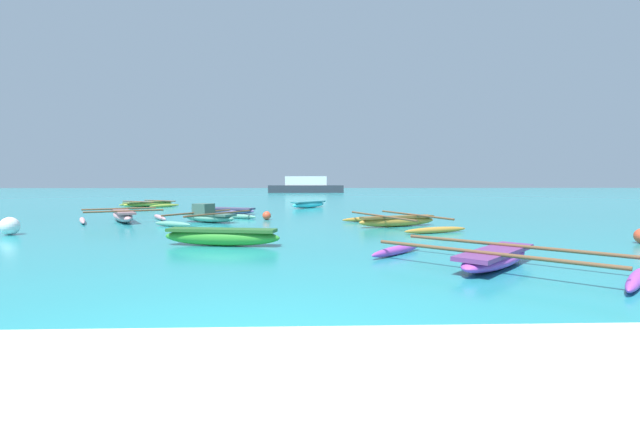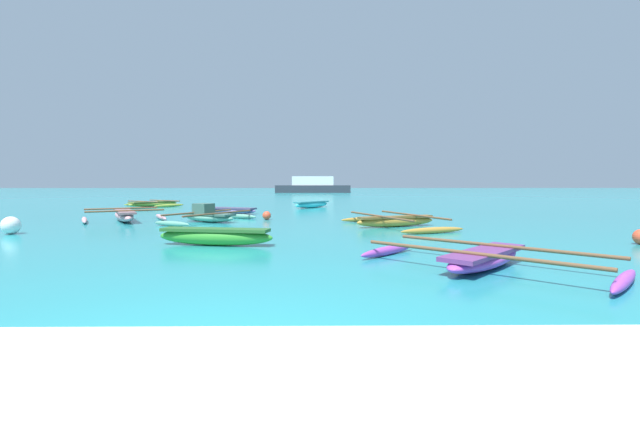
{
  "view_description": "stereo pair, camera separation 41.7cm",
  "coord_description": "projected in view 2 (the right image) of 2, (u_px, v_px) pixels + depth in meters",
  "views": [
    {
      "loc": [
        0.68,
        -3.33,
        1.61
      ],
      "look_at": [
        1.32,
        15.32,
        0.25
      ],
      "focal_mm": 24.0,
      "sensor_mm": 36.0,
      "label": 1
    },
    {
      "loc": [
        1.1,
        -3.34,
        1.61
      ],
      "look_at": [
        1.32,
        15.32,
        0.25
      ],
      "focal_mm": 24.0,
      "sensor_mm": 36.0,
      "label": 2
    }
  ],
  "objects": [
    {
      "name": "ground_plane",
      "position": [
        179.0,
        383.0,
        3.44
      ],
      "size": [
        240.0,
        240.0,
        0.0
      ],
      "color": "teal"
    },
    {
      "name": "mooring_buoy_2",
      "position": [
        267.0,
        215.0,
        18.48
      ],
      "size": [
        0.37,
        0.37,
        0.37
      ],
      "color": "#E54C2D",
      "rests_on": "ground_plane"
    },
    {
      "name": "moored_boat_7",
      "position": [
        484.0,
        258.0,
        8.03
      ],
      "size": [
        4.62,
        4.53,
        0.39
      ],
      "rotation": [
        0.0,
        0.0,
        0.81
      ],
      "color": "purple",
      "rests_on": "ground_plane"
    },
    {
      "name": "mooring_buoy_1",
      "position": [
        11.0,
        225.0,
        13.31
      ],
      "size": [
        0.55,
        0.55,
        0.55
      ],
      "color": "white",
      "rests_on": "ground_plane"
    },
    {
      "name": "moored_boat_5",
      "position": [
        124.0,
        215.0,
        17.9
      ],
      "size": [
        3.93,
        3.77,
        0.51
      ],
      "rotation": [
        0.0,
        0.0,
        -1.07
      ],
      "color": "#D0969E",
      "rests_on": "ground_plane"
    },
    {
      "name": "distant_ferry",
      "position": [
        313.0,
        186.0,
        66.56
      ],
      "size": [
        11.59,
        2.55,
        2.55
      ],
      "color": "#2D333D",
      "rests_on": "ground_plane"
    },
    {
      "name": "moored_boat_1",
      "position": [
        232.0,
        210.0,
        21.97
      ],
      "size": [
        2.8,
        1.71,
        0.32
      ],
      "rotation": [
        0.0,
        0.0,
        -0.39
      ],
      "color": "slate",
      "rests_on": "ground_plane"
    },
    {
      "name": "moored_boat_4",
      "position": [
        208.0,
        216.0,
        17.39
      ],
      "size": [
        3.55,
        4.44,
        0.75
      ],
      "rotation": [
        0.0,
        0.0,
        -0.51
      ],
      "color": "#5C9E87",
      "rests_on": "ground_plane"
    },
    {
      "name": "moored_boat_6",
      "position": [
        154.0,
        204.0,
        28.93
      ],
      "size": [
        4.12,
        3.82,
        0.39
      ],
      "rotation": [
        0.0,
        0.0,
        0.98
      ],
      "color": "#9EB03E",
      "rests_on": "ground_plane"
    },
    {
      "name": "moored_boat_3",
      "position": [
        396.0,
        221.0,
        15.52
      ],
      "size": [
        3.85,
        5.13,
        0.45
      ],
      "rotation": [
        0.0,
        0.0,
        0.37
      ],
      "color": "#B58331",
      "rests_on": "ground_plane"
    },
    {
      "name": "moored_boat_0",
      "position": [
        312.0,
        204.0,
        27.17
      ],
      "size": [
        2.43,
        2.78,
        0.41
      ],
      "rotation": [
        0.0,
        0.0,
        0.89
      ],
      "color": "#39CCDC",
      "rests_on": "ground_plane"
    },
    {
      "name": "moored_boat_2",
      "position": [
        215.0,
        236.0,
        10.92
      ],
      "size": [
        3.09,
        1.06,
        0.44
      ],
      "rotation": [
        0.0,
        0.0,
        -0.18
      ],
      "color": "green",
      "rests_on": "ground_plane"
    }
  ]
}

